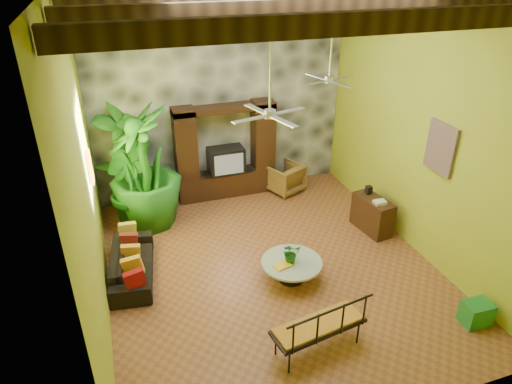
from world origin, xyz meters
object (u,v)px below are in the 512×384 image
object	(u,v)px
entertainment_center	(226,158)
sofa	(132,263)
ceiling_fan_back	(330,69)
tall_plant_c	(144,169)
ceiling_fan_front	(270,101)
coffee_table	(291,268)
iron_bench	(321,325)
tall_plant_a	(127,157)
wicker_armchair	(285,178)
side_console	(372,215)
green_bin	(476,313)
tall_plant_b	(128,188)

from	to	relation	value
entertainment_center	sofa	bearing A→B (deg)	-134.26
ceiling_fan_back	tall_plant_c	size ratio (longest dim) A/B	0.69
ceiling_fan_front	ceiling_fan_back	size ratio (longest dim) A/B	1.00
coffee_table	iron_bench	size ratio (longest dim) A/B	0.74
sofa	coffee_table	size ratio (longest dim) A/B	1.67
entertainment_center	coffee_table	xyz separation A→B (m)	(0.23, -3.63, -0.71)
tall_plant_a	tall_plant_c	size ratio (longest dim) A/B	0.98
sofa	wicker_armchair	distance (m)	4.54
wicker_armchair	tall_plant_c	bearing A→B (deg)	-15.38
tall_plant_a	ceiling_fan_front	bearing A→B (deg)	-59.83
ceiling_fan_back	tall_plant_a	world-z (taller)	ceiling_fan_back
side_console	green_bin	bearing A→B (deg)	-95.63
ceiling_fan_front	entertainment_center	bearing A→B (deg)	86.76
sofa	tall_plant_b	distance (m)	1.91
entertainment_center	tall_plant_c	bearing A→B (deg)	-157.80
wicker_armchair	tall_plant_a	world-z (taller)	tall_plant_a
tall_plant_a	coffee_table	xyz separation A→B (m)	(2.50, -3.64, -1.06)
ceiling_fan_front	tall_plant_a	bearing A→B (deg)	120.17
tall_plant_b	green_bin	distance (m)	7.00
sofa	wicker_armchair	bearing A→B (deg)	-52.38
ceiling_fan_front	tall_plant_b	world-z (taller)	ceiling_fan_front
ceiling_fan_front	green_bin	xyz separation A→B (m)	(2.85, -2.08, -3.20)
entertainment_center	iron_bench	bearing A→B (deg)	-90.36
sofa	tall_plant_b	xyz separation A→B (m)	(0.15, 1.79, 0.67)
entertainment_center	coffee_table	size ratio (longest dim) A/B	2.16
side_console	green_bin	distance (m)	3.01
tall_plant_b	iron_bench	distance (m)	5.15
ceiling_fan_front	side_console	world-z (taller)	ceiling_fan_front
tall_plant_a	tall_plant_c	world-z (taller)	tall_plant_c
iron_bench	tall_plant_a	bearing A→B (deg)	103.52
tall_plant_c	coffee_table	bearing A→B (deg)	-51.87
wicker_armchair	coffee_table	world-z (taller)	wicker_armchair
iron_bench	green_bin	world-z (taller)	iron_bench
entertainment_center	ceiling_fan_back	bearing A→B (deg)	-50.43
ceiling_fan_front	tall_plant_c	bearing A→B (deg)	123.11
tall_plant_b	iron_bench	xyz separation A→B (m)	(2.34, -4.57, -0.40)
entertainment_center	green_bin	world-z (taller)	entertainment_center
wicker_armchair	side_console	distance (m)	2.54
entertainment_center	ceiling_fan_back	world-z (taller)	ceiling_fan_back
tall_plant_a	tall_plant_b	xyz separation A→B (m)	(-0.11, -0.81, -0.37)
tall_plant_c	ceiling_fan_front	bearing A→B (deg)	-56.89
ceiling_fan_front	wicker_armchair	distance (m)	4.71
coffee_table	iron_bench	world-z (taller)	iron_bench
ceiling_fan_back	iron_bench	size ratio (longest dim) A/B	1.24
sofa	tall_plant_a	size ratio (longest dim) A/B	0.70
tall_plant_c	ceiling_fan_back	bearing A→B (deg)	-17.50
sofa	tall_plant_b	size ratio (longest dim) A/B	0.98
tall_plant_c	green_bin	bearing A→B (deg)	-46.06
wicker_armchair	tall_plant_a	bearing A→B (deg)	-28.72
tall_plant_a	iron_bench	world-z (taller)	tall_plant_a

